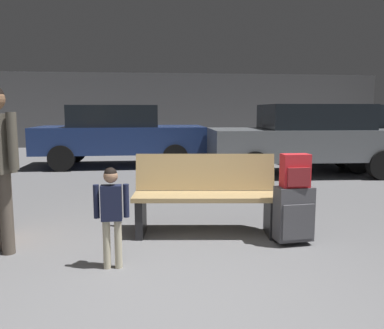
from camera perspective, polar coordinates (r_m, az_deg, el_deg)
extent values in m
cube|color=slate|center=(6.71, -4.53, -4.54)|extent=(18.00, 18.00, 0.10)
cube|color=#565658|center=(15.41, -5.73, 7.83)|extent=(18.00, 0.12, 2.80)
cube|color=tan|center=(4.37, 2.00, -4.63)|extent=(1.64, 0.61, 0.05)
cube|color=tan|center=(4.57, 1.89, -1.08)|extent=(1.60, 0.29, 0.42)
cube|color=black|center=(4.46, -7.38, -7.52)|extent=(0.12, 0.41, 0.41)
cube|color=black|center=(4.51, 11.24, -7.43)|extent=(0.12, 0.41, 0.41)
cube|color=#4C4C51|center=(4.25, 14.46, -6.86)|extent=(0.40, 0.24, 0.56)
cube|color=#4C4C51|center=(4.17, 15.12, -8.03)|extent=(0.34, 0.06, 0.36)
cube|color=#A5A5AA|center=(4.26, 14.11, -3.11)|extent=(0.14, 0.04, 0.02)
cylinder|color=black|center=(4.34, 11.89, -10.62)|extent=(0.02, 0.05, 0.04)
cylinder|color=black|center=(4.47, 15.70, -10.18)|extent=(0.02, 0.05, 0.04)
cube|color=red|center=(4.16, 14.67, -0.85)|extent=(0.28, 0.17, 0.34)
cube|color=maroon|center=(4.08, 15.15, -1.76)|extent=(0.23, 0.03, 0.19)
cylinder|color=black|center=(4.14, 14.75, 1.31)|extent=(0.06, 0.03, 0.02)
cylinder|color=beige|center=(3.60, -10.59, -11.21)|extent=(0.07, 0.07, 0.44)
cylinder|color=beige|center=(3.60, -12.21, -11.21)|extent=(0.07, 0.07, 0.44)
cube|color=#191E38|center=(3.50, -11.56, -5.44)|extent=(0.18, 0.11, 0.31)
cylinder|color=#191E38|center=(3.49, -9.48, -5.17)|extent=(0.05, 0.05, 0.29)
cylinder|color=#191E38|center=(3.51, -13.65, -5.21)|extent=(0.05, 0.05, 0.29)
sphere|color=#A87A5B|center=(3.45, -11.67, -1.63)|extent=(0.12, 0.12, 0.12)
sphere|color=black|center=(3.45, -11.68, -1.34)|extent=(0.11, 0.11, 0.11)
cylinder|color=#E5D84C|center=(3.59, -12.47, -4.88)|extent=(0.06, 0.06, 0.10)
cylinder|color=red|center=(3.57, -12.51, -3.71)|extent=(0.01, 0.01, 0.06)
cylinder|color=brown|center=(4.21, -25.19, -6.47)|extent=(0.12, 0.12, 0.79)
cylinder|color=#4C473D|center=(4.00, -24.49, 3.09)|extent=(0.09, 0.09, 0.53)
cube|color=black|center=(10.68, 25.67, 6.33)|extent=(2.24, 1.73, 0.52)
cylinder|color=black|center=(10.76, 17.91, 1.65)|extent=(0.62, 0.26, 0.60)
cylinder|color=black|center=(9.41, 22.72, 0.60)|extent=(0.62, 0.26, 0.60)
cube|color=slate|center=(8.91, 16.04, 2.92)|extent=(4.16, 1.86, 0.64)
cube|color=black|center=(8.94, 17.09, 6.62)|extent=(2.16, 1.62, 0.52)
cylinder|color=black|center=(7.81, 9.00, -0.25)|extent=(0.61, 0.22, 0.60)
cylinder|color=black|center=(9.36, 6.77, 1.11)|extent=(0.61, 0.22, 0.60)
cylinder|color=black|center=(8.78, 25.76, -0.05)|extent=(0.61, 0.22, 0.60)
cylinder|color=black|center=(10.18, 21.28, 1.17)|extent=(0.61, 0.22, 0.60)
cube|color=navy|center=(10.05, -10.19, 3.62)|extent=(4.11, 1.72, 0.64)
cube|color=black|center=(10.04, -11.13, 6.91)|extent=(2.11, 1.55, 0.52)
cylinder|color=black|center=(10.87, -3.00, 2.08)|extent=(0.60, 0.20, 0.60)
cylinder|color=black|center=(9.28, -2.45, 1.10)|extent=(0.60, 0.20, 0.60)
cylinder|color=black|center=(11.04, -16.61, 1.85)|extent=(0.60, 0.20, 0.60)
cylinder|color=black|center=(9.48, -18.34, 0.85)|extent=(0.60, 0.20, 0.60)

